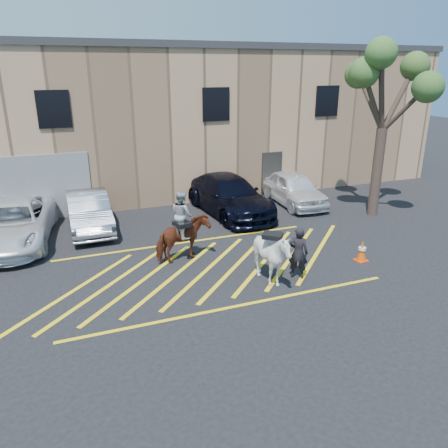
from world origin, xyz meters
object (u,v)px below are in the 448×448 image
object	(u,v)px
car_silver_sedan	(89,211)
tree	(388,81)
car_white_suv	(294,188)
saddled_white	(272,257)
traffic_cone	(362,251)
car_white_pickup	(13,224)
handler	(298,253)
car_blue_suv	(229,195)
mounted_bay	(182,233)

from	to	relation	value
car_silver_sedan	tree	distance (m)	13.16
car_white_suv	car_silver_sedan	bearing A→B (deg)	-176.57
car_white_suv	saddled_white	xyz separation A→B (m)	(-4.76, -7.02, 0.11)
car_white_suv	traffic_cone	bearing A→B (deg)	-96.91
car_white_pickup	tree	xyz separation A→B (m)	(14.64, -2.03, 4.92)
handler	tree	size ratio (longest dim) A/B	0.23
traffic_cone	car_white_suv	bearing A→B (deg)	80.12
car_blue_suv	car_white_suv	bearing A→B (deg)	-1.87
car_blue_suv	tree	bearing A→B (deg)	-28.44
saddled_white	traffic_cone	xyz separation A→B (m)	(3.60, 0.35, -0.51)
car_white_suv	saddled_white	bearing A→B (deg)	-121.20
car_silver_sedan	car_white_suv	world-z (taller)	car_white_suv
tree	car_white_suv	bearing A→B (deg)	132.20
car_blue_suv	traffic_cone	size ratio (longest dim) A/B	7.76
car_silver_sedan	handler	bearing A→B (deg)	-51.07
mounted_bay	tree	bearing A→B (deg)	10.50
car_silver_sedan	traffic_cone	size ratio (longest dim) A/B	6.17
saddled_white	traffic_cone	distance (m)	3.66
car_white_suv	mounted_bay	world-z (taller)	mounted_bay
handler	mounted_bay	world-z (taller)	mounted_bay
car_blue_suv	mounted_bay	xyz separation A→B (m)	(-3.38, -4.25, 0.16)
car_blue_suv	tree	xyz separation A→B (m)	(5.86, -2.53, 4.87)
car_white_suv	traffic_cone	size ratio (longest dim) A/B	6.13
car_white_suv	mounted_bay	distance (m)	8.10
handler	tree	bearing A→B (deg)	-108.43
car_white_suv	handler	bearing A→B (deg)	-115.82
car_white_pickup	car_blue_suv	xyz separation A→B (m)	(8.77, 0.51, 0.05)
car_white_pickup	car_blue_suv	bearing A→B (deg)	10.37
car_white_pickup	traffic_cone	distance (m)	12.53
traffic_cone	saddled_white	bearing A→B (deg)	-174.41
car_white_pickup	car_blue_suv	distance (m)	8.79
tree	saddled_white	bearing A→B (deg)	-149.32
car_blue_suv	car_white_suv	distance (m)	3.40
handler	tree	xyz separation A→B (m)	(6.30, 4.24, 4.86)
car_white_pickup	car_silver_sedan	bearing A→B (deg)	19.88
car_blue_suv	saddled_white	bearing A→B (deg)	-106.40
handler	mounted_bay	bearing A→B (deg)	-2.94
car_silver_sedan	car_white_pickup	bearing A→B (deg)	-167.39
car_white_pickup	saddled_white	world-z (taller)	saddled_white
car_silver_sedan	car_blue_suv	xyz separation A→B (m)	(6.04, -0.11, 0.08)
traffic_cone	car_silver_sedan	bearing A→B (deg)	141.47
car_blue_suv	traffic_cone	bearing A→B (deg)	-76.02
car_white_suv	handler	xyz separation A→B (m)	(-3.83, -6.96, 0.07)
car_silver_sedan	saddled_white	bearing A→B (deg)	-56.29
tree	handler	bearing A→B (deg)	-146.06
handler	saddled_white	xyz separation A→B (m)	(-0.94, -0.05, 0.04)
car_blue_suv	car_white_suv	size ratio (longest dim) A/B	1.27
car_silver_sedan	mounted_bay	xyz separation A→B (m)	(2.66, -4.36, 0.24)
car_silver_sedan	saddled_white	size ratio (longest dim) A/B	2.14
handler	saddled_white	distance (m)	0.94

